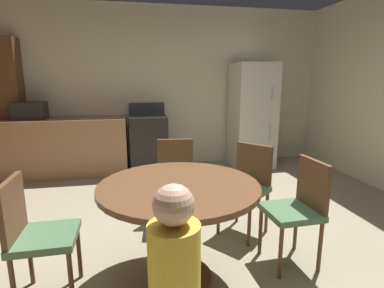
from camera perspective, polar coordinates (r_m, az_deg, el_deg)
ground_plane at (r=2.77m, az=1.66°, el=-20.37°), size 14.00×14.00×0.00m
wall_back at (r=5.34m, az=-5.49°, el=10.59°), size 5.87×0.12×2.70m
kitchen_counter at (r=5.15m, az=-23.33°, el=-0.52°), size 1.99×0.60×0.90m
pantry_column at (r=5.45m, az=-31.45°, el=5.75°), size 0.44×0.36×2.10m
oven_range at (r=5.03m, az=-8.24°, el=0.28°), size 0.60×0.60×1.10m
refrigerator at (r=5.29m, az=11.33°, el=5.29°), size 0.68×0.68×1.76m
microwave at (r=5.17m, az=-28.31°, el=5.60°), size 0.44×0.32×0.26m
dining_table at (r=2.23m, az=-2.46°, el=-11.46°), size 1.16×1.16×0.76m
chair_north at (r=3.18m, az=-3.11°, el=-6.02°), size 0.44×0.44×0.87m
chair_west at (r=2.33m, az=-27.71°, el=-14.42°), size 0.41×0.41×0.87m
chair_east at (r=2.61m, az=19.55°, el=-10.83°), size 0.42×0.42×0.87m
chair_northeast at (r=3.00m, az=10.43°, el=-7.29°), size 0.56×0.56×0.87m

